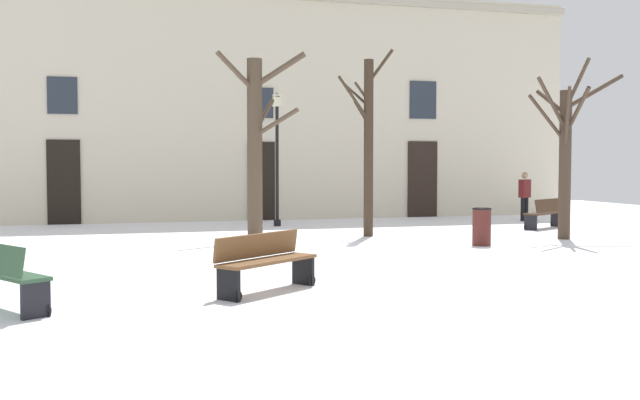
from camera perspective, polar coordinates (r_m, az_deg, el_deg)
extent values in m
plane|color=white|center=(15.38, 1.92, -4.31)|extent=(36.65, 36.65, 0.00)
cube|color=beige|center=(24.97, -4.88, 7.38)|extent=(22.90, 0.40, 7.76)
cube|color=black|center=(24.33, -19.26, 1.32)|extent=(1.00, 0.08, 2.65)
cube|color=#262D38|center=(24.41, -19.36, 7.67)|extent=(0.90, 0.06, 1.15)
cube|color=black|center=(24.70, -4.58, 1.47)|extent=(0.92, 0.08, 2.63)
cube|color=#262D38|center=(24.78, -4.60, 7.53)|extent=(0.83, 0.06, 1.01)
cube|color=black|center=(26.42, 7.95, 1.61)|extent=(1.11, 0.08, 2.69)
cube|color=#262D38|center=(26.51, 7.99, 7.69)|extent=(1.00, 0.06, 1.33)
cylinder|color=#4C3D2D|center=(19.15, -5.09, 4.02)|extent=(0.39, 0.39, 4.62)
cylinder|color=#4C3D2D|center=(18.87, -3.44, 6.00)|extent=(1.07, 0.93, 0.75)
cylinder|color=#4C3D2D|center=(19.15, -3.17, 10.04)|extent=(1.34, 0.70, 0.93)
cylinder|color=#4C3D2D|center=(19.41, -4.40, 6.54)|extent=(0.69, 0.52, 0.93)
cylinder|color=#4C3D2D|center=(19.00, -6.51, 9.84)|extent=(1.13, 0.57, 1.00)
cylinder|color=#423326|center=(19.56, 18.47, 2.59)|extent=(0.30, 0.30, 3.75)
cylinder|color=#423326|center=(19.16, 17.58, 7.12)|extent=(1.13, 0.50, 1.29)
cylinder|color=#423326|center=(20.12, 20.51, 7.87)|extent=(1.71, 0.14, 0.95)
cylinder|color=#423326|center=(19.95, 17.51, 7.23)|extent=(0.34, 1.02, 0.73)
cylinder|color=#423326|center=(19.14, 18.65, 5.94)|extent=(0.54, 0.89, 1.56)
cylinder|color=#423326|center=(19.38, 17.23, 6.05)|extent=(1.04, 0.23, 1.22)
cylinder|color=#423326|center=(19.37, 19.34, 8.51)|extent=(0.21, 0.85, 1.21)
cylinder|color=#423326|center=(19.18, 19.32, 6.50)|extent=(0.14, 1.07, 1.16)
cylinder|color=#382B1E|center=(19.28, 3.78, 4.02)|extent=(0.25, 0.25, 4.62)
cylinder|color=#382B1E|center=(19.13, 2.64, 7.87)|extent=(0.94, 0.26, 1.14)
cylinder|color=#382B1E|center=(19.42, 4.72, 10.31)|extent=(0.66, 0.35, 0.89)
cylinder|color=#382B1E|center=(19.80, 3.28, 8.38)|extent=(0.13, 0.98, 0.63)
cylinder|color=#382B1E|center=(20.08, 2.77, 8.20)|extent=(0.28, 1.61, 0.83)
cylinder|color=#382B1E|center=(19.88, 3.25, 6.79)|extent=(0.09, 1.21, 0.76)
cylinder|color=black|center=(22.37, -3.35, 2.61)|extent=(0.10, 0.10, 3.63)
cylinder|color=black|center=(22.45, -3.33, -1.78)|extent=(0.22, 0.22, 0.20)
cube|color=beige|center=(22.45, -3.36, 7.71)|extent=(0.24, 0.24, 0.36)
cone|color=black|center=(22.47, -3.36, 8.17)|extent=(0.30, 0.30, 0.14)
cylinder|color=#4C1E19|center=(17.54, 12.43, -2.10)|extent=(0.43, 0.43, 0.85)
torus|color=black|center=(17.51, 12.45, -0.66)|extent=(0.46, 0.46, 0.04)
cube|color=#3D2819|center=(22.58, 17.01, -0.98)|extent=(1.72, 1.26, 0.05)
cube|color=#3D2819|center=(22.48, 17.45, -0.40)|extent=(1.56, 0.99, 0.39)
cube|color=black|center=(23.33, 17.91, -1.43)|extent=(0.25, 0.36, 0.45)
torus|color=black|center=(23.41, 17.55, -1.76)|extent=(0.16, 0.11, 0.17)
cube|color=black|center=(21.88, 16.03, -1.68)|extent=(0.25, 0.36, 0.45)
torus|color=black|center=(21.97, 15.65, -2.04)|extent=(0.16, 0.11, 0.17)
cube|color=brown|center=(11.01, -4.05, -4.73)|extent=(1.72, 1.48, 0.05)
cube|color=brown|center=(11.12, -4.86, -3.52)|extent=(1.49, 1.20, 0.36)
cube|color=black|center=(10.42, -7.12, -6.50)|extent=(0.30, 0.36, 0.47)
torus|color=black|center=(10.33, -6.40, -7.46)|extent=(0.15, 0.13, 0.17)
cube|color=black|center=(11.70, -1.31, -5.44)|extent=(0.30, 0.36, 0.47)
torus|color=black|center=(11.62, -0.62, -6.28)|extent=(0.15, 0.13, 0.17)
cube|color=#2D4C33|center=(10.50, -23.16, -5.30)|extent=(1.25, 1.61, 0.05)
cube|color=black|center=(9.86, -21.20, -7.19)|extent=(0.34, 0.25, 0.48)
torus|color=black|center=(9.96, -20.37, -8.01)|extent=(0.12, 0.16, 0.17)
cylinder|color=black|center=(25.33, 15.70, -0.69)|extent=(0.14, 0.14, 0.78)
cylinder|color=black|center=(25.19, 15.46, -0.71)|extent=(0.14, 0.14, 0.78)
cube|color=#591919|center=(25.23, 15.60, 0.87)|extent=(0.43, 0.34, 0.60)
sphere|color=#9E755B|center=(25.21, 15.62, 1.86)|extent=(0.21, 0.21, 0.21)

